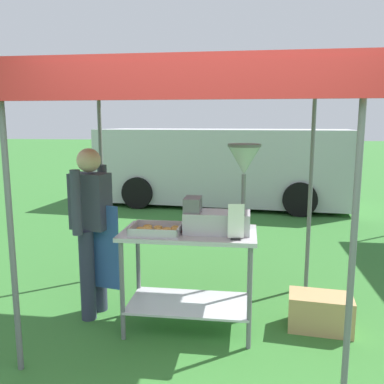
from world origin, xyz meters
name	(u,v)px	position (x,y,z in m)	size (l,w,h in m)	color
ground_plane	(236,212)	(0.00, 6.00, 0.00)	(70.00, 70.00, 0.00)	#33702D
stall_canopy	(190,84)	(-0.27, 1.15, 2.16)	(2.55, 2.07, 2.26)	slate
donut_cart	(189,259)	(-0.27, 1.05, 0.65)	(1.17, 0.62, 0.91)	#B7B7BC
donut_tray	(157,230)	(-0.53, 0.95, 0.93)	(0.43, 0.33, 0.07)	#B7B7BC
donut_fryer	(225,199)	(0.04, 1.04, 1.20)	(0.64, 0.28, 0.76)	#B7B7BC
menu_sign	(236,224)	(0.14, 0.84, 1.04)	(0.13, 0.05, 0.29)	black
vendor	(92,224)	(-1.21, 1.21, 0.90)	(0.46, 0.54, 1.61)	#2D3347
supply_crate	(320,312)	(0.90, 1.20, 0.16)	(0.59, 0.38, 0.32)	tan
van_silver	(222,165)	(-0.35, 6.93, 0.88)	(5.64, 2.48, 1.69)	#BCBCC1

